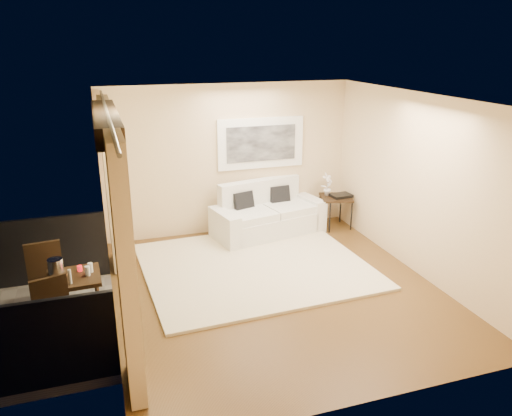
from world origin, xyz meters
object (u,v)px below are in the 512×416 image
sofa (266,216)px  ice_bucket (56,267)px  balcony_chair_far (45,270)px  bistro_table (74,282)px  side_table (336,200)px  balcony_chair_near (54,312)px  orchid (327,184)px

sofa → ice_bucket: 4.11m
sofa → balcony_chair_far: 4.01m
ice_bucket → balcony_chair_far: bearing=109.7°
bistro_table → ice_bucket: ice_bucket is taller
ice_bucket → side_table: bearing=23.6°
balcony_chair_near → ice_bucket: (0.03, 0.57, 0.29)m
bistro_table → ice_bucket: bearing=150.1°
side_table → balcony_chair_near: size_ratio=0.75×
balcony_chair_far → orchid: bearing=-166.7°
ice_bucket → sofa: bearing=32.4°
bistro_table → balcony_chair_far: (-0.37, 0.61, -0.06)m
side_table → bistro_table: bistro_table is taller
sofa → bistro_table: 4.00m
side_table → bistro_table: (-4.61, -2.21, 0.09)m
sofa → orchid: 1.31m
sofa → balcony_chair_far: bearing=-167.0°
sofa → orchid: (1.21, 0.02, 0.49)m
bistro_table → sofa: bearing=35.3°
orchid → balcony_chair_near: bearing=-149.3°
sofa → side_table: (1.35, -0.09, 0.21)m
bistro_table → balcony_chair_far: bearing=121.4°
orchid → side_table: bearing=-38.2°
sofa → bistro_table: size_ratio=2.97×
bistro_table → ice_bucket: (-0.19, 0.11, 0.18)m
orchid → balcony_chair_far: (-4.84, -1.71, -0.25)m
sofa → balcony_chair_far: balcony_chair_far is taller
side_table → balcony_chair_far: bearing=-162.2°
sofa → side_table: size_ratio=3.12×
balcony_chair_far → balcony_chair_near: bearing=91.9°
balcony_chair_far → ice_bucket: (0.18, -0.50, 0.24)m
side_table → balcony_chair_far: (-4.98, -1.60, 0.03)m
bistro_table → balcony_chair_near: (-0.22, -0.46, -0.11)m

